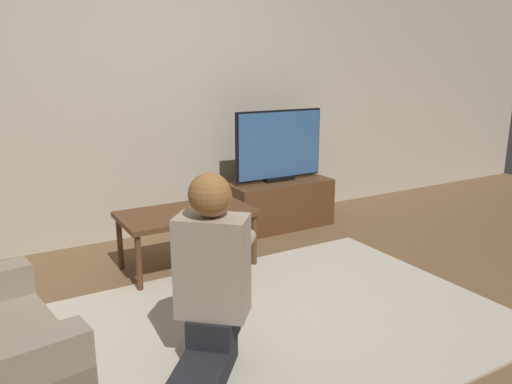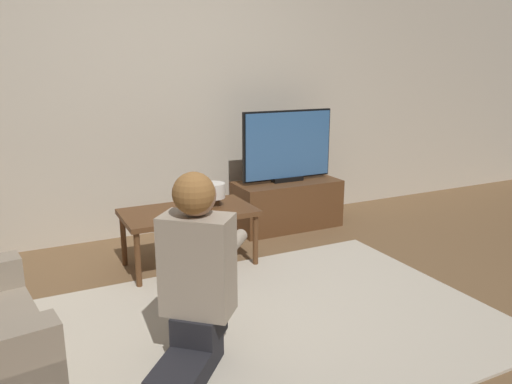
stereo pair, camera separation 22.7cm
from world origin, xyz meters
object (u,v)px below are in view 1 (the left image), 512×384
at_px(tv, 279,146).
at_px(person_kneeling, 212,272).
at_px(coffee_table, 187,217).
at_px(table_lamp, 210,193).

xyz_separation_m(tv, person_kneeling, (-1.46, -1.68, -0.26)).
distance_m(coffee_table, table_lamp, 0.26).
distance_m(tv, coffee_table, 1.25).
bearing_deg(tv, coffee_table, -156.48).
relative_size(person_kneeling, table_lamp, 5.34).
xyz_separation_m(tv, coffee_table, (-1.10, -0.48, -0.37)).
xyz_separation_m(coffee_table, person_kneeling, (-0.37, -1.20, 0.11)).
bearing_deg(tv, table_lamp, -153.37).
relative_size(coffee_table, person_kneeling, 0.98).
height_order(tv, table_lamp, tv).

